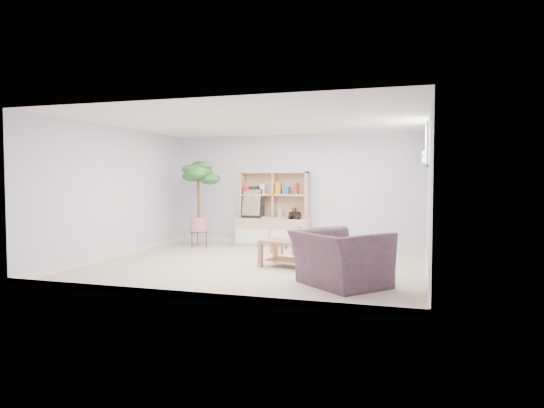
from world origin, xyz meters
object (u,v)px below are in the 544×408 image
(armchair, at_px, (340,255))
(storage_unit, at_px, (273,209))
(floor_tree, at_px, (198,204))
(coffee_table, at_px, (295,254))

(armchair, bearing_deg, storage_unit, -17.96)
(storage_unit, xyz_separation_m, floor_tree, (-1.47, -0.60, 0.12))
(floor_tree, height_order, armchair, floor_tree)
(storage_unit, relative_size, coffee_table, 1.50)
(storage_unit, relative_size, armchair, 1.39)
(storage_unit, xyz_separation_m, coffee_table, (1.08, -2.33, -0.58))
(coffee_table, bearing_deg, armchair, -38.23)
(storage_unit, bearing_deg, armchair, -59.88)
(storage_unit, bearing_deg, coffee_table, -65.09)
(coffee_table, xyz_separation_m, floor_tree, (-2.55, 1.73, 0.70))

